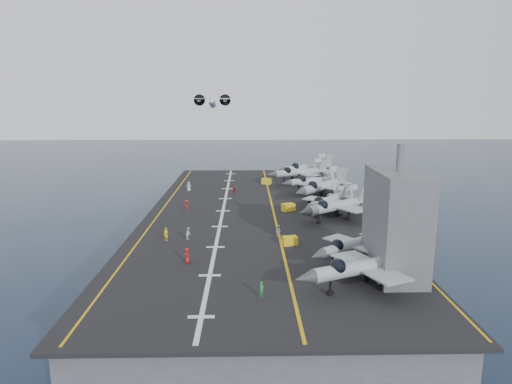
{
  "coord_description": "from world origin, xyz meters",
  "views": [
    {
      "loc": [
        -1.75,
        -79.0,
        30.38
      ],
      "look_at": [
        0.0,
        4.0,
        13.0
      ],
      "focal_mm": 32.0,
      "sensor_mm": 36.0,
      "label": 1
    }
  ],
  "objects_px": {
    "island_superstructure": "(397,211)",
    "tow_cart_a": "(290,241)",
    "transport_plane": "(212,102)",
    "fighter_jet_0": "(363,266)"
  },
  "relations": [
    {
      "from": "island_superstructure",
      "to": "tow_cart_a",
      "type": "relative_size",
      "value": 6.75
    },
    {
      "from": "island_superstructure",
      "to": "transport_plane",
      "type": "bearing_deg",
      "value": 106.29
    },
    {
      "from": "fighter_jet_0",
      "to": "tow_cart_a",
      "type": "xyz_separation_m",
      "value": [
        -6.35,
        14.63,
        -1.95
      ]
    },
    {
      "from": "island_superstructure",
      "to": "tow_cart_a",
      "type": "bearing_deg",
      "value": 135.08
    },
    {
      "from": "transport_plane",
      "to": "tow_cart_a",
      "type": "bearing_deg",
      "value": -78.75
    },
    {
      "from": "island_superstructure",
      "to": "tow_cart_a",
      "type": "xyz_separation_m",
      "value": [
        -10.84,
        10.8,
        -6.9
      ]
    },
    {
      "from": "fighter_jet_0",
      "to": "tow_cart_a",
      "type": "distance_m",
      "value": 16.07
    },
    {
      "from": "island_superstructure",
      "to": "tow_cart_a",
      "type": "height_order",
      "value": "island_superstructure"
    },
    {
      "from": "fighter_jet_0",
      "to": "tow_cart_a",
      "type": "bearing_deg",
      "value": 113.44
    },
    {
      "from": "transport_plane",
      "to": "fighter_jet_0",
      "type": "bearing_deg",
      "value": -76.81
    }
  ]
}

